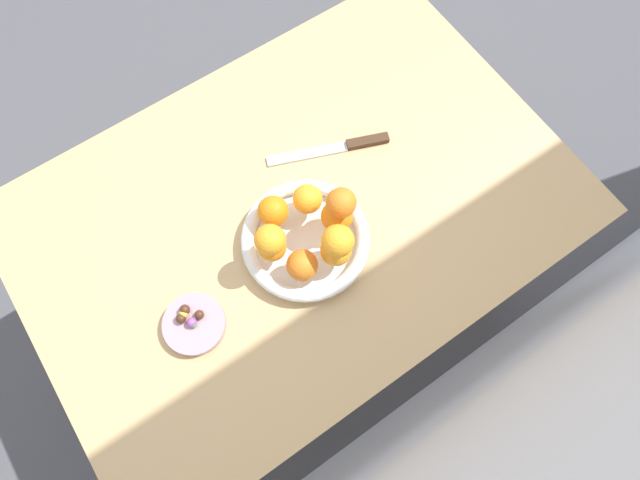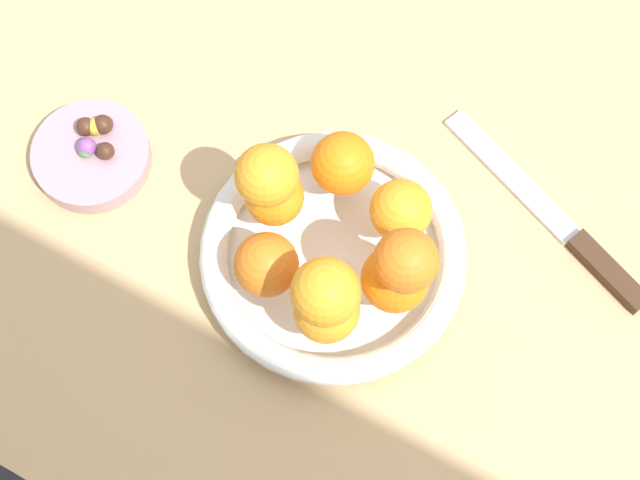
# 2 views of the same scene
# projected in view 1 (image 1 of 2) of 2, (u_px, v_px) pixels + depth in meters

# --- Properties ---
(ground_plane) EXTENTS (6.00, 6.00, 0.00)m
(ground_plane) POSITION_uv_depth(u_px,v_px,m) (306.00, 292.00, 1.70)
(ground_plane) COLOR #4C4C51
(wall_back) EXTENTS (4.00, 0.05, 2.50)m
(wall_back) POSITION_uv_depth(u_px,v_px,m) (621.00, 444.00, 0.39)
(wall_back) COLOR silver
(wall_back) RESTS_ON ground_plane
(dining_table) EXTENTS (1.10, 0.76, 0.74)m
(dining_table) POSITION_uv_depth(u_px,v_px,m) (298.00, 224.00, 1.09)
(dining_table) COLOR tan
(dining_table) RESTS_ON ground_plane
(fruit_bowl) EXTENTS (0.25, 0.25, 0.04)m
(fruit_bowl) POSITION_uv_depth(u_px,v_px,m) (306.00, 240.00, 0.96)
(fruit_bowl) COLOR white
(fruit_bowl) RESTS_ON dining_table
(candy_dish) EXTENTS (0.12, 0.12, 0.02)m
(candy_dish) POSITION_uv_depth(u_px,v_px,m) (195.00, 324.00, 0.92)
(candy_dish) COLOR #B28C99
(candy_dish) RESTS_ON dining_table
(orange_0) EXTENTS (0.06, 0.06, 0.06)m
(orange_0) POSITION_uv_depth(u_px,v_px,m) (307.00, 199.00, 0.94)
(orange_0) COLOR orange
(orange_0) RESTS_ON fruit_bowl
(orange_1) EXTENTS (0.06, 0.06, 0.06)m
(orange_1) POSITION_uv_depth(u_px,v_px,m) (273.00, 211.00, 0.93)
(orange_1) COLOR orange
(orange_1) RESTS_ON fruit_bowl
(orange_2) EXTENTS (0.05, 0.05, 0.05)m
(orange_2) POSITION_uv_depth(u_px,v_px,m) (272.00, 247.00, 0.91)
(orange_2) COLOR orange
(orange_2) RESTS_ON fruit_bowl
(orange_3) EXTENTS (0.06, 0.06, 0.06)m
(orange_3) POSITION_uv_depth(u_px,v_px,m) (302.00, 265.00, 0.89)
(orange_3) COLOR orange
(orange_3) RESTS_ON fruit_bowl
(orange_4) EXTENTS (0.06, 0.06, 0.06)m
(orange_4) POSITION_uv_depth(u_px,v_px,m) (336.00, 251.00, 0.90)
(orange_4) COLOR orange
(orange_4) RESTS_ON fruit_bowl
(orange_5) EXTENTS (0.06, 0.06, 0.06)m
(orange_5) POSITION_uv_depth(u_px,v_px,m) (337.00, 216.00, 0.92)
(orange_5) COLOR orange
(orange_5) RESTS_ON fruit_bowl
(orange_6) EXTENTS (0.05, 0.05, 0.05)m
(orange_6) POSITION_uv_depth(u_px,v_px,m) (341.00, 203.00, 0.87)
(orange_6) COLOR orange
(orange_6) RESTS_ON orange_5
(orange_7) EXTENTS (0.06, 0.06, 0.06)m
(orange_7) POSITION_uv_depth(u_px,v_px,m) (338.00, 241.00, 0.85)
(orange_7) COLOR orange
(orange_7) RESTS_ON orange_4
(orange_8) EXTENTS (0.06, 0.06, 0.06)m
(orange_8) POSITION_uv_depth(u_px,v_px,m) (270.00, 240.00, 0.85)
(orange_8) COLOR orange
(orange_8) RESTS_ON orange_2
(candy_ball_0) EXTENTS (0.02, 0.02, 0.02)m
(candy_ball_0) POSITION_uv_depth(u_px,v_px,m) (193.00, 324.00, 0.90)
(candy_ball_0) COLOR #4C9947
(candy_ball_0) RESTS_ON candy_dish
(candy_ball_1) EXTENTS (0.02, 0.02, 0.02)m
(candy_ball_1) POSITION_uv_depth(u_px,v_px,m) (199.00, 315.00, 0.90)
(candy_ball_1) COLOR #472819
(candy_ball_1) RESTS_ON candy_dish
(candy_ball_2) EXTENTS (0.02, 0.02, 0.02)m
(candy_ball_2) POSITION_uv_depth(u_px,v_px,m) (185.00, 310.00, 0.90)
(candy_ball_2) COLOR #472819
(candy_ball_2) RESTS_ON candy_dish
(candy_ball_3) EXTENTS (0.01, 0.01, 0.01)m
(candy_ball_3) POSITION_uv_depth(u_px,v_px,m) (184.00, 308.00, 0.91)
(candy_ball_3) COLOR #8C4C99
(candy_ball_3) RESTS_ON candy_dish
(candy_ball_4) EXTENTS (0.02, 0.02, 0.02)m
(candy_ball_4) POSITION_uv_depth(u_px,v_px,m) (184.00, 314.00, 0.90)
(candy_ball_4) COLOR gold
(candy_ball_4) RESTS_ON candy_dish
(candy_ball_5) EXTENTS (0.02, 0.02, 0.02)m
(candy_ball_5) POSITION_uv_depth(u_px,v_px,m) (192.00, 322.00, 0.90)
(candy_ball_5) COLOR #8C4C99
(candy_ball_5) RESTS_ON candy_dish
(candy_ball_6) EXTENTS (0.02, 0.02, 0.02)m
(candy_ball_6) POSITION_uv_depth(u_px,v_px,m) (181.00, 318.00, 0.90)
(candy_ball_6) COLOR #472819
(candy_ball_6) RESTS_ON candy_dish
(knife) EXTENTS (0.25, 0.12, 0.01)m
(knife) POSITION_uv_depth(u_px,v_px,m) (339.00, 147.00, 1.04)
(knife) COLOR #3F2819
(knife) RESTS_ON dining_table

